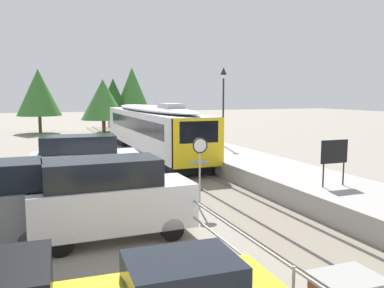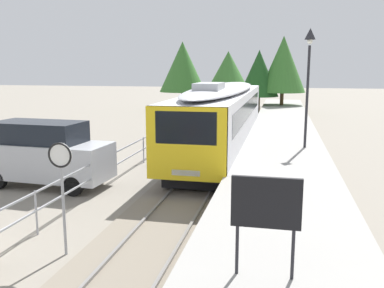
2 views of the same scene
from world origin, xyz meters
name	(u,v)px [view 1 (image 1 of 2)]	position (x,y,z in m)	size (l,w,h in m)	color
ground_plane	(118,165)	(-3.00, 22.00, 0.00)	(160.00, 160.00, 0.00)	gray
track_rails	(164,162)	(0.00, 22.00, 0.03)	(3.20, 60.00, 0.14)	slate
commuter_train	(152,126)	(0.00, 24.83, 2.14)	(2.82, 18.23, 3.74)	silver
station_platform	(209,153)	(3.25, 22.00, 0.45)	(3.90, 60.00, 0.90)	#999691
platform_lamp_mid_platform	(223,91)	(4.24, 21.88, 4.62)	(0.34, 0.34, 5.35)	#232328
platform_notice_board	(334,153)	(2.94, 9.26, 2.19)	(1.20, 0.08, 1.80)	#232328
speed_limit_sign	(200,155)	(-1.92, 11.02, 2.12)	(0.61, 0.10, 2.81)	#9EA0A5
carpark_fence	(158,184)	(-3.30, 12.00, 0.91)	(0.06, 36.06, 1.25)	#9EA0A5
parked_van_white	(110,198)	(-5.68, 9.07, 1.29)	(4.92, 2.01, 2.51)	white
parked_van_silver	(84,161)	(-5.68, 16.40, 1.29)	(5.01, 2.24, 2.51)	#B7BABF
tree_behind_carpark	(113,98)	(0.79, 44.47, 4.00)	(3.98, 3.98, 6.28)	brown
tree_behind_station_far	(103,100)	(-1.41, 37.80, 3.91)	(4.44, 4.44, 5.92)	brown
tree_distant_left	(132,91)	(3.10, 44.67, 4.88)	(4.47, 4.47, 7.61)	brown
tree_distant_centre	(39,92)	(-7.36, 46.03, 4.64)	(4.95, 4.95, 7.29)	brown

